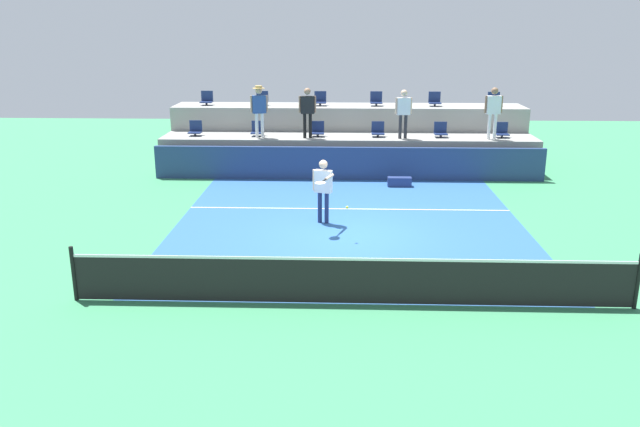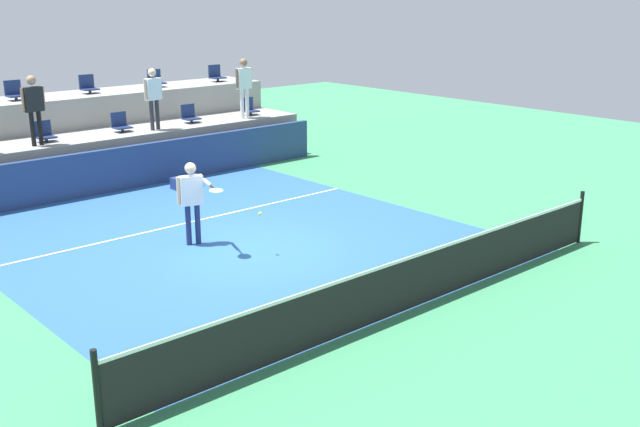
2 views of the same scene
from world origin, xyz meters
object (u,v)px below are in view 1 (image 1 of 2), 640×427
stadium_chair_upper_mid_right (376,100)px  stadium_chair_upper_right (435,100)px  stadium_chair_lower_mid_right (378,130)px  equipment_bag (399,182)px  stadium_chair_lower_right (441,131)px  stadium_chair_upper_mid_left (320,100)px  spectator_with_hat (259,106)px  spectator_in_grey (403,110)px  tennis_player (323,185)px  spectator_leaning_on_rail (307,108)px  tennis_ball (347,207)px  stadium_chair_lower_left (258,130)px  stadium_chair_lower_mid_left (318,130)px  stadium_chair_lower_far_right (502,131)px  spectator_in_white (493,108)px  stadium_chair_upper_far_right (494,100)px  stadium_chair_lower_far_left (195,129)px  stadium_chair_upper_far_left (207,99)px  stadium_chair_upper_left (262,99)px

stadium_chair_upper_mid_right → stadium_chair_upper_right: size_ratio=1.00×
stadium_chair_lower_mid_right → equipment_bag: (0.62, -2.13, -1.31)m
stadium_chair_lower_right → stadium_chair_upper_mid_left: stadium_chair_upper_mid_left is taller
spectator_with_hat → spectator_in_grey: bearing=0.0°
stadium_chair_upper_right → spectator_in_grey: spectator_in_grey is taller
tennis_player → stadium_chair_lower_right: bearing=57.9°
spectator_with_hat → spectator_leaning_on_rail: size_ratio=1.04×
spectator_leaning_on_rail → stadium_chair_lower_mid_right: bearing=9.0°
spectator_with_hat → spectator_leaning_on_rail: (1.65, -0.00, -0.06)m
stadium_chair_upper_mid_right → tennis_ball: (-1.10, -9.37, -1.48)m
stadium_chair_lower_left → stadium_chair_lower_mid_left: size_ratio=1.00×
stadium_chair_upper_right → spectator_leaning_on_rail: bearing=-154.6°
stadium_chair_lower_far_right → spectator_in_white: spectator_in_white is taller
stadium_chair_lower_mid_left → stadium_chair_lower_mid_right: same height
stadium_chair_lower_mid_left → stadium_chair_upper_far_right: stadium_chair_upper_far_right is taller
spectator_leaning_on_rail → spectator_in_white: 6.27m
tennis_ball → equipment_bag: 5.75m
spectator_in_grey → stadium_chair_upper_mid_right: bearing=110.5°
stadium_chair_lower_left → stadium_chair_lower_right: size_ratio=1.00×
stadium_chair_lower_far_left → stadium_chair_upper_right: (8.56, 1.80, 0.85)m
stadium_chair_upper_far_right → equipment_bag: size_ratio=0.68×
stadium_chair_lower_mid_left → equipment_bag: size_ratio=0.68×
stadium_chair_upper_far_left → stadium_chair_lower_far_right: bearing=-9.6°
stadium_chair_lower_far_left → stadium_chair_upper_mid_left: (4.33, 1.80, 0.85)m
stadium_chair_lower_far_right → spectator_in_grey: size_ratio=0.31×
stadium_chair_upper_far_right → spectator_in_white: 2.24m
stadium_chair_upper_mid_left → stadium_chair_upper_right: size_ratio=1.00×
stadium_chair_lower_mid_right → stadium_chair_upper_mid_right: (0.01, 1.80, 0.85)m
stadium_chair_upper_mid_left → spectator_in_grey: bearing=-37.0°
stadium_chair_upper_mid_right → spectator_with_hat: size_ratio=0.29×
stadium_chair_lower_left → tennis_player: size_ratio=0.31×
stadium_chair_lower_far_right → stadium_chair_upper_mid_left: 6.65m
stadium_chair_lower_mid_right → stadium_chair_upper_far_right: (4.34, 1.80, 0.85)m
stadium_chair_lower_far_right → stadium_chair_upper_far_right: bearing=87.8°
stadium_chair_lower_left → stadium_chair_upper_far_left: bearing=139.8°
stadium_chair_lower_right → spectator_in_grey: 1.60m
stadium_chair_lower_left → stadium_chair_lower_mid_right: bearing=0.0°
stadium_chair_lower_mid_left → stadium_chair_lower_right: 4.26m
stadium_chair_lower_left → stadium_chair_upper_mid_right: (4.21, 1.80, 0.85)m
stadium_chair_lower_left → stadium_chair_upper_far_right: 8.77m
tennis_ball → stadium_chair_lower_left: bearing=112.3°
stadium_chair_lower_right → spectator_in_white: bearing=-13.0°
stadium_chair_upper_left → spectator_in_grey: bearing=-23.3°
spectator_leaning_on_rail → spectator_in_grey: spectator_leaning_on_rail is taller
stadium_chair_lower_mid_right → tennis_ball: (-1.10, -7.57, -0.63)m
stadium_chair_upper_mid_left → equipment_bag: size_ratio=0.68×
stadium_chair_upper_mid_left → spectator_in_grey: size_ratio=0.31×
stadium_chair_lower_mid_left → stadium_chair_upper_mid_right: stadium_chair_upper_mid_right is taller
stadium_chair_upper_mid_left → tennis_ball: size_ratio=7.65×
stadium_chair_lower_left → stadium_chair_lower_mid_left: 2.11m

